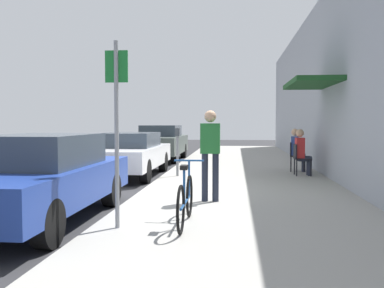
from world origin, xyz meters
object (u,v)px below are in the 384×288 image
at_px(bicycle_0, 185,200).
at_px(pedestrian_standing, 210,148).
at_px(parked_car_2, 161,142).
at_px(parked_car_1, 129,153).
at_px(street_sign, 117,119).
at_px(cafe_chair_0, 300,157).
at_px(seated_patron_1, 297,148).
at_px(seated_patron_0, 302,150).
at_px(parking_meter, 177,148).
at_px(cafe_chair_1, 295,155).
at_px(parked_car_0, 39,177).

height_order(bicycle_0, pedestrian_standing, pedestrian_standing).
bearing_deg(bicycle_0, parked_car_2, 101.86).
relative_size(parked_car_1, pedestrian_standing, 2.59).
height_order(street_sign, cafe_chair_0, street_sign).
relative_size(parked_car_1, bicycle_0, 2.57).
height_order(street_sign, seated_patron_1, street_sign).
bearing_deg(parked_car_2, street_sign, -82.77).
bearing_deg(cafe_chair_0, seated_patron_0, 1.48).
bearing_deg(parking_meter, cafe_chair_0, 8.28).
xyz_separation_m(parked_car_2, cafe_chair_1, (4.92, -4.57, -0.14)).
bearing_deg(parked_car_1, seated_patron_1, 8.69).
bearing_deg(street_sign, cafe_chair_0, 61.34).
bearing_deg(parked_car_0, seated_patron_1, 52.68).
xyz_separation_m(parked_car_2, seated_patron_0, (4.98, -5.57, 0.05)).
height_order(street_sign, seated_patron_0, street_sign).
bearing_deg(seated_patron_0, seated_patron_1, 89.99).
relative_size(seated_patron_0, seated_patron_1, 1.00).
bearing_deg(cafe_chair_1, pedestrian_standing, -113.60).
xyz_separation_m(parked_car_1, cafe_chair_1, (4.92, 0.77, -0.06)).
relative_size(street_sign, bicycle_0, 1.52).
bearing_deg(parked_car_2, parking_meter, -75.66).
relative_size(street_sign, pedestrian_standing, 1.53).
relative_size(bicycle_0, cafe_chair_1, 1.97).
distance_m(parked_car_0, cafe_chair_1, 8.18).
bearing_deg(cafe_chair_0, parked_car_0, -131.65).
xyz_separation_m(parked_car_0, cafe_chair_0, (4.92, 5.53, -0.10)).
bearing_deg(pedestrian_standing, parked_car_0, -152.41).
bearing_deg(cafe_chair_0, seated_patron_1, 86.55).
distance_m(parked_car_2, parking_meter, 6.26).
bearing_deg(parked_car_1, cafe_chair_0, -2.79).
height_order(bicycle_0, cafe_chair_1, bicycle_0).
xyz_separation_m(parked_car_0, bicycle_0, (2.43, -0.46, -0.24)).
height_order(cafe_chair_0, pedestrian_standing, pedestrian_standing).
relative_size(parked_car_0, cafe_chair_0, 5.06).
xyz_separation_m(street_sign, seated_patron_1, (3.48, 7.26, -0.82)).
distance_m(parked_car_0, street_sign, 1.90).
xyz_separation_m(parked_car_2, pedestrian_standing, (2.67, -9.71, 0.36)).
xyz_separation_m(parked_car_0, parked_car_1, (0.00, 5.77, -0.04)).
relative_size(parked_car_2, cafe_chair_0, 5.06).
bearing_deg(street_sign, pedestrian_standing, 61.06).
xyz_separation_m(street_sign, cafe_chair_0, (3.42, 6.25, -1.02)).
distance_m(parked_car_1, cafe_chair_0, 4.92).
height_order(street_sign, cafe_chair_1, street_sign).
distance_m(parked_car_2, seated_patron_1, 6.76).
height_order(parked_car_0, parked_car_1, parked_car_0).
relative_size(parked_car_0, parked_car_2, 1.00).
bearing_deg(parked_car_0, parked_car_1, 90.00).
bearing_deg(pedestrian_standing, parked_car_2, 105.40).
bearing_deg(bicycle_0, parking_meter, 99.08).
xyz_separation_m(parked_car_0, seated_patron_1, (4.98, 6.53, 0.09)).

